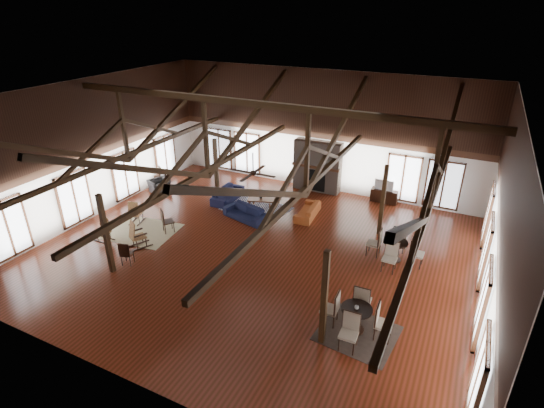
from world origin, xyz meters
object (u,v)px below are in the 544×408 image
at_px(sofa_navy_front, 245,213).
at_px(armchair, 159,185).
at_px(coffee_table, 262,200).
at_px(cafe_table_near, 356,315).
at_px(sofa_navy_left, 228,194).
at_px(tv_console, 384,196).
at_px(sofa_orange, 308,211).
at_px(cafe_table_far, 395,247).

distance_m(sofa_navy_front, armchair, 5.56).
relative_size(coffee_table, armchair, 1.46).
bearing_deg(cafe_table_near, sofa_navy_left, 142.82).
distance_m(coffee_table, tv_console, 5.98).
height_order(sofa_navy_front, coffee_table, sofa_navy_front).
height_order(sofa_navy_left, sofa_orange, sofa_navy_left).
distance_m(armchair, cafe_table_far, 12.23).
relative_size(sofa_navy_front, cafe_table_near, 0.97).
height_order(armchair, tv_console, tv_console).
xyz_separation_m(sofa_navy_left, tv_console, (6.93, 3.17, 0.02)).
height_order(sofa_orange, cafe_table_near, cafe_table_near).
distance_m(coffee_table, armchair, 5.66).
height_order(cafe_table_far, tv_console, cafe_table_far).
bearing_deg(armchair, sofa_orange, -61.87).
distance_m(sofa_orange, tv_console, 4.14).
xyz_separation_m(sofa_navy_front, tv_console, (5.16, 4.56, 0.01)).
height_order(armchair, cafe_table_near, cafe_table_near).
bearing_deg(armchair, tv_console, -47.43).
distance_m(cafe_table_near, cafe_table_far, 4.35).
bearing_deg(coffee_table, cafe_table_far, -34.05).
distance_m(sofa_navy_left, armchair, 3.79).
bearing_deg(armchair, sofa_navy_front, -75.00).
height_order(sofa_orange, cafe_table_far, cafe_table_far).
bearing_deg(sofa_navy_left, sofa_orange, -90.65).
xyz_separation_m(cafe_table_far, tv_console, (-1.50, 5.03, -0.24)).
relative_size(sofa_navy_front, armchair, 2.15).
distance_m(sofa_navy_front, sofa_orange, 2.82).
relative_size(coffee_table, tv_console, 1.11).
bearing_deg(tv_console, cafe_table_near, -82.38).
height_order(sofa_navy_front, cafe_table_near, cafe_table_near).
bearing_deg(cafe_table_near, sofa_navy_front, 143.11).
bearing_deg(sofa_orange, tv_console, 133.92).
bearing_deg(sofa_navy_left, cafe_table_far, -104.31).
relative_size(sofa_navy_left, cafe_table_far, 0.97).
height_order(sofa_navy_left, tv_console, tv_console).
bearing_deg(sofa_navy_front, armchair, -173.73).
bearing_deg(cafe_table_far, armchair, 174.16).
distance_m(sofa_navy_left, sofa_orange, 4.17).
relative_size(sofa_navy_left, tv_console, 1.62).
bearing_deg(armchair, cafe_table_far, -72.80).
bearing_deg(sofa_navy_left, sofa_navy_front, -130.07).
xyz_separation_m(sofa_navy_front, sofa_orange, (2.40, 1.48, -0.02)).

